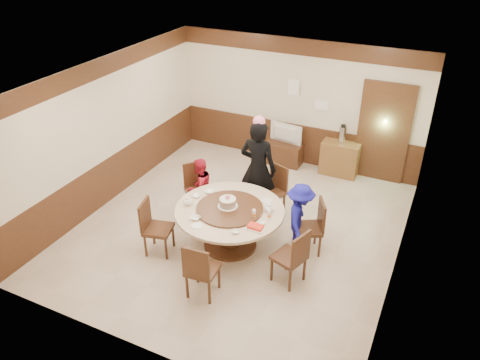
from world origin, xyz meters
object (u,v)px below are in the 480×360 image
at_px(banquet_table, 230,220).
at_px(birthday_cake, 228,202).
at_px(shrimp_platter, 256,227).
at_px(person_blue, 300,218).
at_px(person_standing, 258,169).
at_px(person_red, 200,187).
at_px(thermos, 342,135).
at_px(tv_stand, 283,153).
at_px(television, 284,134).
at_px(side_cabinet, 340,159).

distance_m(banquet_table, birthday_cake, 0.33).
distance_m(banquet_table, shrimp_platter, 0.73).
height_order(person_blue, birthday_cake, person_blue).
height_order(person_standing, person_red, person_standing).
relative_size(person_red, birthday_cake, 3.38).
xyz_separation_m(person_red, thermos, (1.98, 2.63, 0.37)).
distance_m(person_standing, shrimp_platter, 1.61).
bearing_deg(shrimp_platter, person_standing, 112.14).
xyz_separation_m(person_red, tv_stand, (0.69, 2.60, -0.32)).
xyz_separation_m(person_red, television, (0.69, 2.60, 0.15)).
height_order(person_standing, person_blue, person_standing).
relative_size(person_standing, tv_stand, 2.23).
relative_size(person_blue, television, 1.60).
bearing_deg(television, person_red, 83.69).
relative_size(banquet_table, person_blue, 1.47).
height_order(person_blue, television, person_blue).
xyz_separation_m(banquet_table, person_red, (-0.96, 0.68, 0.04)).
bearing_deg(birthday_cake, person_red, 144.37).
distance_m(person_red, birthday_cake, 1.16).
height_order(banquet_table, side_cabinet, banquet_table).
bearing_deg(side_cabinet, shrimp_platter, -96.53).
bearing_deg(shrimp_platter, person_blue, 57.83).
xyz_separation_m(birthday_cake, television, (-0.22, 3.26, -0.13)).
height_order(person_blue, thermos, person_blue).
bearing_deg(person_standing, birthday_cake, 85.71).
bearing_deg(person_standing, shrimp_platter, 110.51).
bearing_deg(thermos, birthday_cake, -107.99).
relative_size(birthday_cake, thermos, 0.89).
bearing_deg(person_blue, person_standing, 39.19).
bearing_deg(person_red, thermos, 160.33).
xyz_separation_m(person_standing, birthday_cake, (-0.05, -1.14, -0.09)).
bearing_deg(side_cabinet, tv_stand, -178.67).
relative_size(banquet_table, tv_stand, 2.15).
distance_m(side_cabinet, thermos, 0.57).
distance_m(person_red, person_blue, 2.06).
distance_m(birthday_cake, side_cabinet, 3.49).
height_order(person_standing, thermos, person_standing).
xyz_separation_m(person_blue, thermos, (-0.06, 2.88, 0.32)).
distance_m(banquet_table, side_cabinet, 3.47).
bearing_deg(person_red, person_standing, 133.72).
height_order(television, side_cabinet, television).
bearing_deg(banquet_table, shrimp_platter, -27.87).
distance_m(person_standing, person_red, 1.14).
xyz_separation_m(person_standing, shrimp_platter, (0.60, -1.48, -0.17)).
height_order(person_red, thermos, person_red).
distance_m(person_red, side_cabinet, 3.30).
distance_m(person_red, television, 2.70).
bearing_deg(birthday_cake, side_cabinet, 71.96).
relative_size(person_red, thermos, 3.00).
relative_size(banquet_table, television, 2.35).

